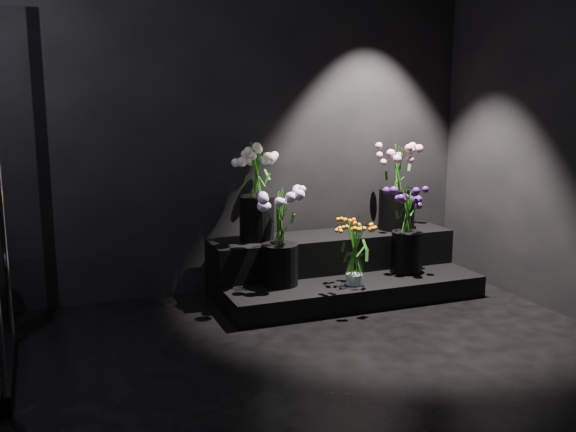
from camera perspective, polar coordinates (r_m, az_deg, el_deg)
floor at (r=3.22m, az=3.99°, el=-16.41°), size 4.00×4.00×0.00m
wall_back at (r=4.75m, az=-6.23°, el=9.88°), size 4.00×0.00×4.00m
display_riser at (r=4.85m, az=4.52°, el=-4.74°), size 1.89×0.84×0.42m
bouquet_orange_bells at (r=4.46m, az=5.96°, el=-2.79°), size 0.34×0.34×0.51m
bouquet_lilac at (r=4.42m, az=-0.74°, el=-1.40°), size 0.36×0.36×0.68m
bouquet_purple at (r=4.82m, az=10.57°, el=-0.80°), size 0.40×0.40×0.64m
bouquet_cream_roses at (r=4.64m, az=-2.81°, el=2.90°), size 0.43×0.43×0.71m
bouquet_pink_roses at (r=5.08m, az=9.70°, el=2.76°), size 0.37×0.37×0.66m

